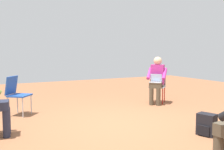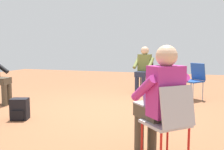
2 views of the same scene
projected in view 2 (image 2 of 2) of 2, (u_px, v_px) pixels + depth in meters
name	position (u px, v px, depth m)	size (l,w,h in m)	color
ground_plane	(103.00, 110.00, 4.85)	(14.87, 14.87, 0.00)	brown
chair_northwest	(194.00, 78.00, 5.81)	(0.58, 0.58, 0.85)	#1E4799
chair_west	(145.00, 74.00, 6.89)	(0.48, 0.45, 0.85)	black
chair_northeast	(170.00, 119.00, 2.50)	(0.59, 0.58, 0.85)	#B7B7BC
person_with_laptop	(160.00, 97.00, 2.63)	(0.64, 0.64, 1.24)	#4C4233
person_in_olive	(144.00, 67.00, 6.72)	(0.55, 0.54, 1.24)	#23283D
backpack_near_laptop_user	(20.00, 110.00, 4.22)	(0.30, 0.33, 0.36)	black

